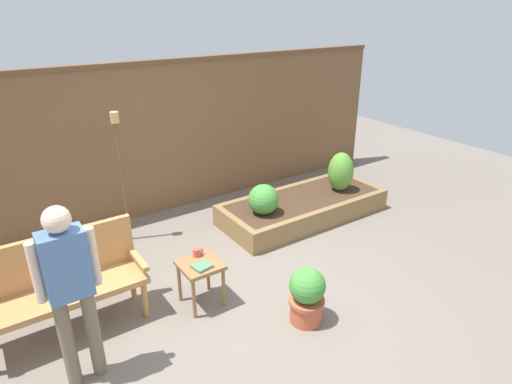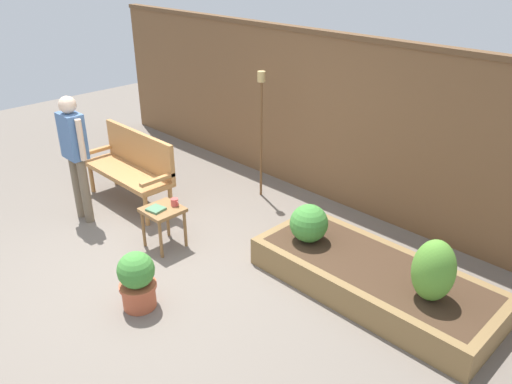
{
  "view_description": "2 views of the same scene",
  "coord_description": "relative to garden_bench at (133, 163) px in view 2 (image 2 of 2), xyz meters",
  "views": [
    {
      "loc": [
        -1.9,
        -3.04,
        2.85
      ],
      "look_at": [
        0.56,
        0.57,
        0.94
      ],
      "focal_mm": 30.5,
      "sensor_mm": 36.0,
      "label": 1
    },
    {
      "loc": [
        3.92,
        -2.47,
        3.09
      ],
      "look_at": [
        0.63,
        0.81,
        0.82
      ],
      "focal_mm": 35.79,
      "sensor_mm": 36.0,
      "label": 2
    }
  ],
  "objects": [
    {
      "name": "cup_on_table",
      "position": [
        1.25,
        -0.27,
        -0.02
      ],
      "size": [
        0.12,
        0.08,
        0.08
      ],
      "color": "#CC4C47",
      "rests_on": "side_table"
    },
    {
      "name": "raised_planter_bed",
      "position": [
        3.34,
        0.54,
        -0.39
      ],
      "size": [
        2.4,
        1.0,
        0.3
      ],
      "color": "olive",
      "rests_on": "ground_plane"
    },
    {
      "name": "potted_boxwood",
      "position": [
        1.91,
        -1.21,
        -0.24
      ],
      "size": [
        0.35,
        0.35,
        0.58
      ],
      "color": "#B75638",
      "rests_on": "ground_plane"
    },
    {
      "name": "shrub_near_bench",
      "position": [
        2.58,
        0.45,
        -0.05
      ],
      "size": [
        0.4,
        0.4,
        0.4
      ],
      "color": "brown",
      "rests_on": "raised_planter_bed"
    },
    {
      "name": "shrub_far_corner",
      "position": [
        3.95,
        0.45,
        0.04
      ],
      "size": [
        0.37,
        0.37,
        0.58
      ],
      "color": "brown",
      "rests_on": "raised_planter_bed"
    },
    {
      "name": "ground_plane",
      "position": [
        1.51,
        -0.7,
        -0.54
      ],
      "size": [
        14.0,
        14.0,
        0.0
      ],
      "primitive_type": "plane",
      "color": "#70665B"
    },
    {
      "name": "fence_back",
      "position": [
        1.51,
        1.9,
        0.55
      ],
      "size": [
        8.4,
        0.14,
        2.16
      ],
      "color": "brown",
      "rests_on": "ground_plane"
    },
    {
      "name": "garden_bench",
      "position": [
        0.0,
        0.0,
        0.0
      ],
      "size": [
        1.44,
        0.48,
        0.94
      ],
      "color": "#B77F47",
      "rests_on": "ground_plane"
    },
    {
      "name": "side_table",
      "position": [
        1.21,
        -0.4,
        -0.15
      ],
      "size": [
        0.4,
        0.4,
        0.48
      ],
      "color": "olive",
      "rests_on": "ground_plane"
    },
    {
      "name": "book_on_table",
      "position": [
        1.19,
        -0.48,
        -0.05
      ],
      "size": [
        0.2,
        0.19,
        0.03
      ],
      "primitive_type": "cube",
      "rotation": [
        0.0,
        0.0,
        0.17
      ],
      "color": "#4C7A56",
      "rests_on": "side_table"
    },
    {
      "name": "person_by_bench",
      "position": [
        -0.02,
        -0.73,
        0.39
      ],
      "size": [
        0.47,
        0.2,
        1.56
      ],
      "color": "#70604C",
      "rests_on": "ground_plane"
    },
    {
      "name": "tiki_torch",
      "position": [
        1.05,
        1.3,
        0.61
      ],
      "size": [
        0.1,
        0.1,
        1.69
      ],
      "color": "brown",
      "rests_on": "ground_plane"
    }
  ]
}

